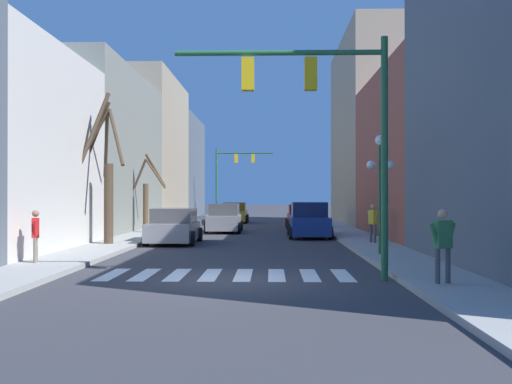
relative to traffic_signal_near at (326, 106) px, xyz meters
The scene contains 19 objects.
ground_plane 5.17m from the traffic_signal_near, behind, with size 240.00×240.00×0.00m, color #38383D.
sidewalk_left 9.15m from the traffic_signal_near, behind, with size 2.12×90.00×0.15m.
sidewalk_right 5.22m from the traffic_signal_near, ahead, with size 2.12×90.00×0.15m.
building_row_left 28.17m from the traffic_signal_near, 115.41° to the left, with size 6.00×60.30×11.66m.
building_row_right 18.09m from the traffic_signal_near, 67.58° to the left, with size 6.00×43.34×13.77m.
crosswalk_stripes 5.24m from the traffic_signal_near, 160.59° to the left, with size 6.75×2.60×0.01m.
traffic_signal_near is the anchor object (origin of this frame).
traffic_signal_far 43.42m from the traffic_signal_near, 96.89° to the left, with size 5.61×0.28×6.69m.
street_lamp_right_corner 6.01m from the traffic_signal_near, 66.04° to the left, with size 0.95×0.36×4.10m.
car_at_intersection 24.04m from the traffic_signal_near, 88.53° to the left, with size 2.05×4.38×1.55m.
car_driving_away_lane 20.18m from the traffic_signal_near, 101.96° to the left, with size 2.03×4.11×1.67m.
car_parked_right_mid 15.88m from the traffic_signal_near, 87.92° to the left, with size 2.15×4.78×1.82m.
car_parked_left_far 13.26m from the traffic_signal_near, 116.83° to the left, with size 2.19×4.44×1.59m.
car_parked_right_near 31.93m from the traffic_signal_near, 97.68° to the left, with size 2.10×4.25×1.59m.
pedestrian_crossing_street 11.15m from the traffic_signal_near, 73.89° to the left, with size 0.38×0.67×1.64m.
pedestrian_on_right_sidewalk 4.44m from the traffic_signal_near, 30.99° to the right, with size 0.71×0.37×1.71m.
pedestrian_near_right_corner 9.47m from the traffic_signal_near, 163.80° to the left, with size 0.31×0.67×1.58m.
street_tree_right_far 19.49m from the traffic_signal_near, 115.17° to the left, with size 1.95×1.13×4.34m.
street_tree_left_far 12.76m from the traffic_signal_near, 131.41° to the left, with size 2.67×3.33×6.33m.
Camera 1 is at (1.19, -15.15, 2.19)m, focal length 42.00 mm.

